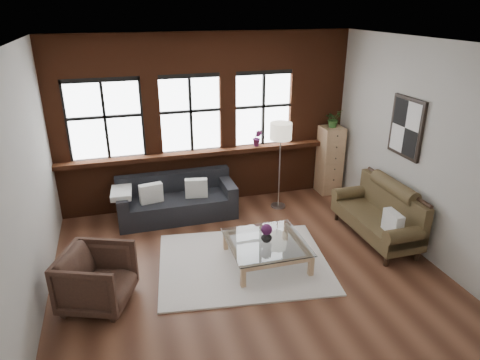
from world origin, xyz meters
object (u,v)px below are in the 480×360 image
object	(u,v)px
coffee_table	(266,252)
vase	(266,237)
vintage_settee	(376,213)
floor_lamp	(280,163)
armchair	(97,279)
dark_sofa	(177,198)
drawer_chest	(330,160)

from	to	relation	value
coffee_table	vase	bearing A→B (deg)	-90.00
vintage_settee	floor_lamp	xyz separation A→B (m)	(-1.09, 1.58, 0.43)
coffee_table	vase	distance (m)	0.27
coffee_table	floor_lamp	distance (m)	2.09
armchair	vase	distance (m)	2.42
dark_sofa	drawer_chest	xyz separation A→B (m)	(3.17, 0.25, 0.31)
dark_sofa	coffee_table	world-z (taller)	dark_sofa
vintage_settee	armchair	size ratio (longest dim) A/B	2.11
dark_sofa	coffee_table	distance (m)	2.17
coffee_table	dark_sofa	bearing A→B (deg)	119.06
dark_sofa	floor_lamp	bearing A→B (deg)	-3.97
armchair	coffee_table	world-z (taller)	armchair
dark_sofa	floor_lamp	distance (m)	2.00
armchair	coffee_table	xyz separation A→B (m)	(2.40, 0.28, -0.20)
coffee_table	floor_lamp	bearing A→B (deg)	63.43
armchair	drawer_chest	size ratio (longest dim) A/B	0.61
armchair	vase	world-z (taller)	armchair
drawer_chest	floor_lamp	distance (m)	1.32
vintage_settee	floor_lamp	bearing A→B (deg)	124.57
vintage_settee	armchair	bearing A→B (deg)	-173.99
dark_sofa	vintage_settee	distance (m)	3.47
armchair	coffee_table	distance (m)	2.43
coffee_table	vase	size ratio (longest dim) A/B	6.64
vase	drawer_chest	size ratio (longest dim) A/B	0.12
dark_sofa	armchair	bearing A→B (deg)	-121.91
dark_sofa	drawer_chest	size ratio (longest dim) A/B	1.52
dark_sofa	armchair	distance (m)	2.56
armchair	floor_lamp	xyz separation A→B (m)	(3.28, 2.04, 0.52)
armchair	coffee_table	bearing A→B (deg)	-61.11
dark_sofa	vintage_settee	world-z (taller)	vintage_settee
armchair	coffee_table	size ratio (longest dim) A/B	0.75
drawer_chest	vase	bearing A→B (deg)	-134.74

